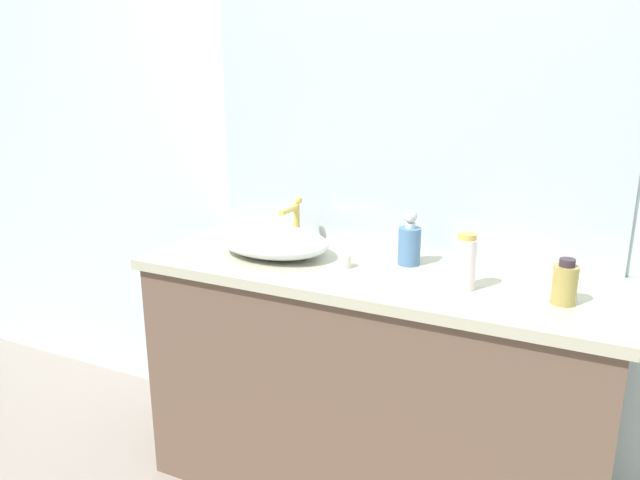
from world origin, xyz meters
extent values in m
cube|color=silver|center=(0.00, 0.73, 1.30)|extent=(6.00, 0.06, 2.60)
cube|color=brown|center=(-0.09, 0.42, 0.41)|extent=(1.52, 0.50, 0.81)
cube|color=#B7B197|center=(-0.09, 0.42, 0.83)|extent=(1.56, 0.54, 0.03)
cube|color=#B2BCC6|center=(-0.09, 0.69, 1.46)|extent=(1.48, 0.01, 1.22)
ellipsoid|color=silver|center=(-0.45, 0.40, 0.90)|extent=(0.41, 0.28, 0.10)
cylinder|color=gold|center=(-0.45, 0.57, 0.92)|extent=(0.02, 0.02, 0.15)
cylinder|color=gold|center=(-0.45, 0.52, 0.99)|extent=(0.02, 0.12, 0.02)
sphere|color=gold|center=(-0.45, 0.59, 1.01)|extent=(0.03, 0.03, 0.03)
cylinder|color=teal|center=(0.00, 0.52, 0.91)|extent=(0.07, 0.07, 0.12)
cylinder|color=silver|center=(0.00, 0.52, 0.98)|extent=(0.03, 0.03, 0.02)
sphere|color=silver|center=(0.00, 0.52, 1.01)|extent=(0.04, 0.04, 0.04)
cylinder|color=silver|center=(0.00, 0.51, 1.01)|extent=(0.02, 0.02, 0.02)
cylinder|color=#A48D45|center=(0.50, 0.37, 0.90)|extent=(0.07, 0.07, 0.11)
cylinder|color=#332730|center=(0.50, 0.37, 0.97)|extent=(0.04, 0.04, 0.02)
cylinder|color=white|center=(0.22, 0.37, 0.92)|extent=(0.06, 0.06, 0.15)
cylinder|color=gold|center=(0.22, 0.37, 1.01)|extent=(0.05, 0.05, 0.02)
cylinder|color=silver|center=(-0.18, 0.39, 0.87)|extent=(0.04, 0.04, 0.04)
camera|label=1|loc=(0.60, -1.37, 1.50)|focal=34.73mm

